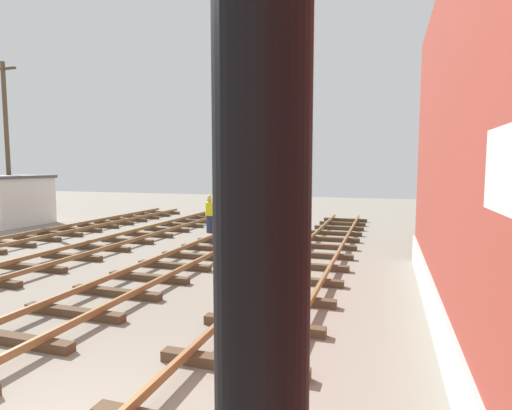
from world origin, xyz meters
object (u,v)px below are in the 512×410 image
utility_pole_far (7,140)px  track_worker_foreground (210,214)px  signal_mast (259,248)px  control_hut (11,200)px

utility_pole_far → track_worker_foreground: bearing=1.4°
track_worker_foreground → signal_mast: bearing=-65.4°
utility_pole_far → signal_mast: bearing=-40.3°
signal_mast → track_worker_foreground: bearing=114.6°
control_hut → utility_pole_far: size_ratio=0.42×
track_worker_foreground → control_hut: bearing=-175.5°
control_hut → track_worker_foreground: control_hut is taller
control_hut → track_worker_foreground: bearing=4.5°
track_worker_foreground → utility_pole_far: bearing=-178.6°
control_hut → utility_pole_far: utility_pole_far is taller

